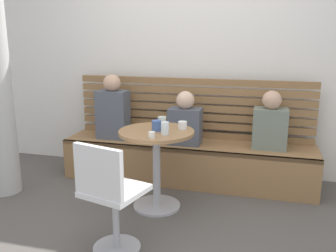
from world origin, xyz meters
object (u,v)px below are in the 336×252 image
at_px(cup_mug_blue, 157,126).
at_px(person_child_middle, 270,124).
at_px(person_adult, 113,110).
at_px(person_child_left, 185,121).
at_px(booth_bench, 187,162).
at_px(cup_water_clear, 165,128).
at_px(cup_espresso_small, 152,135).
at_px(cup_ceramic_white, 182,125).
at_px(cafe_table, 157,154).
at_px(cup_glass_short, 162,121).
at_px(white_chair, 109,194).

bearing_deg(cup_mug_blue, person_child_middle, 36.14).
relative_size(person_adult, person_child_left, 1.27).
distance_m(person_child_left, person_child_middle, 0.87).
xyz_separation_m(booth_bench, person_adult, (-0.84, -0.01, 0.54)).
relative_size(cup_water_clear, cup_espresso_small, 1.96).
xyz_separation_m(person_adult, cup_ceramic_white, (0.92, -0.56, 0.02)).
height_order(cafe_table, cup_espresso_small, cup_espresso_small).
distance_m(cup_glass_short, cup_mug_blue, 0.22).
distance_m(person_child_middle, cup_mug_blue, 1.22).
bearing_deg(cup_glass_short, person_child_left, 73.42).
xyz_separation_m(cafe_table, cup_mug_blue, (0.00, -0.01, 0.27)).
xyz_separation_m(person_child_left, person_child_middle, (0.87, 0.06, 0.01)).
xyz_separation_m(person_child_middle, cup_ceramic_white, (-0.77, -0.60, 0.07)).
height_order(white_chair, cup_water_clear, same).
xyz_separation_m(booth_bench, cup_water_clear, (-0.02, -0.80, 0.57)).
relative_size(booth_bench, cup_ceramic_white, 33.75).
bearing_deg(white_chair, cafe_table, 82.39).
relative_size(white_chair, cup_mug_blue, 8.95).
bearing_deg(cup_ceramic_white, cup_water_clear, -113.92).
bearing_deg(cup_mug_blue, cup_water_clear, -44.61).
bearing_deg(booth_bench, person_child_middle, 1.45).
bearing_deg(cup_ceramic_white, cafe_table, -151.55).
relative_size(booth_bench, white_chair, 3.18).
bearing_deg(person_child_left, cup_glass_short, -106.58).
bearing_deg(cup_water_clear, person_adult, 136.11).
bearing_deg(booth_bench, cafe_table, -101.03).
bearing_deg(cup_mug_blue, booth_bench, 79.38).
height_order(person_child_left, cup_espresso_small, person_child_left).
bearing_deg(cup_water_clear, white_chair, -107.49).
distance_m(booth_bench, cup_glass_short, 0.75).
height_order(person_adult, person_child_left, person_adult).
height_order(person_child_middle, cup_ceramic_white, person_child_middle).
height_order(person_child_left, cup_ceramic_white, person_child_left).
bearing_deg(cup_glass_short, cafe_table, -87.39).
xyz_separation_m(cafe_table, cup_glass_short, (-0.01, 0.22, 0.26)).
distance_m(booth_bench, person_adult, 1.00).
xyz_separation_m(cup_glass_short, cup_mug_blue, (0.01, -0.22, 0.01)).
height_order(cup_glass_short, cup_ceramic_white, cup_glass_short).
relative_size(person_child_left, cup_mug_blue, 5.96).
relative_size(cafe_table, cup_ceramic_white, 9.25).
relative_size(booth_bench, cafe_table, 3.65).
relative_size(cafe_table, cup_espresso_small, 13.21).
xyz_separation_m(white_chair, person_child_middle, (1.10, 1.52, 0.24)).
relative_size(cup_glass_short, cup_espresso_small, 1.43).
height_order(person_child_middle, cup_water_clear, person_child_middle).
xyz_separation_m(person_adult, cup_glass_short, (0.70, -0.46, 0.02)).
bearing_deg(cup_glass_short, cup_espresso_small, -84.36).
bearing_deg(cup_water_clear, cup_glass_short, 110.20).
relative_size(person_child_left, cup_water_clear, 5.15).
xyz_separation_m(white_chair, cup_glass_short, (0.10, 1.03, 0.32)).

